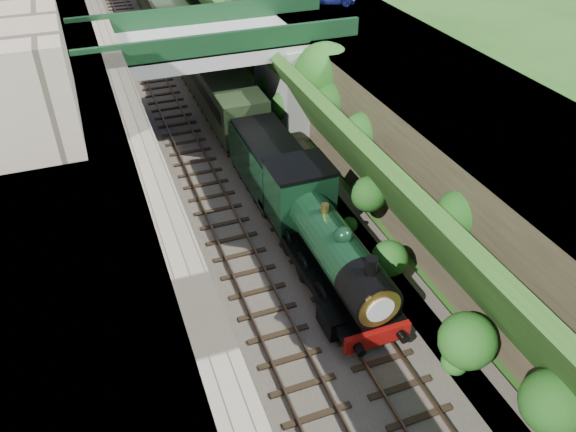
{
  "coord_description": "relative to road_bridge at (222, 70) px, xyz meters",
  "views": [
    {
      "loc": [
        -6.99,
        -8.39,
        16.83
      ],
      "look_at": [
        0.0,
        10.11,
        2.62
      ],
      "focal_mm": 35.0,
      "sensor_mm": 36.0,
      "label": 1
    }
  ],
  "objects": [
    {
      "name": "street_plateau_right",
      "position": [
        8.56,
        -4.0,
        -0.95
      ],
      "size": [
        8.0,
        90.0,
        6.25
      ],
      "primitive_type": "cube",
      "color": "#262628",
      "rests_on": "ground"
    },
    {
      "name": "retaining_wall",
      "position": [
        -6.44,
        -4.0,
        -0.58
      ],
      "size": [
        1.0,
        90.0,
        7.0
      ],
      "primitive_type": "cube",
      "color": "#756B56",
      "rests_on": "ground"
    },
    {
      "name": "building_near",
      "position": [
        -10.44,
        -10.0,
        4.92
      ],
      "size": [
        4.0,
        8.0,
        4.0
      ],
      "primitive_type": "cube",
      "color": "gray",
      "rests_on": "street_plateau_left"
    },
    {
      "name": "track_left",
      "position": [
        -2.94,
        -4.0,
        -3.83
      ],
      "size": [
        2.5,
        90.0,
        0.2
      ],
      "color": "black",
      "rests_on": "trackbed"
    },
    {
      "name": "coach_middle",
      "position": [
        0.26,
        23.54,
        -2.03
      ],
      "size": [
        2.9,
        18.0,
        3.7
      ],
      "color": "black",
      "rests_on": "trackbed"
    },
    {
      "name": "track_right",
      "position": [
        0.26,
        -4.0,
        -3.83
      ],
      "size": [
        2.5,
        90.0,
        0.2
      ],
      "color": "black",
      "rests_on": "trackbed"
    },
    {
      "name": "tender",
      "position": [
        0.26,
        -7.86,
        -2.46
      ],
      "size": [
        2.7,
        6.0,
        3.05
      ],
      "color": "black",
      "rests_on": "trackbed"
    },
    {
      "name": "trackbed",
      "position": [
        -0.94,
        -4.0,
        -3.98
      ],
      "size": [
        10.0,
        90.0,
        0.2
      ],
      "primitive_type": "cube",
      "color": "#473F38",
      "rests_on": "ground"
    },
    {
      "name": "embankment_slope",
      "position": [
        4.14,
        -6.12,
        -1.18
      ],
      "size": [
        4.35,
        90.0,
        6.44
      ],
      "color": "#1E4714",
      "rests_on": "ground"
    },
    {
      "name": "locomotive",
      "position": [
        0.26,
        -15.22,
        -2.18
      ],
      "size": [
        3.1,
        10.22,
        3.83
      ],
      "color": "black",
      "rests_on": "trackbed"
    },
    {
      "name": "coach_front",
      "position": [
        0.26,
        4.74,
        -2.03
      ],
      "size": [
        2.9,
        18.0,
        3.7
      ],
      "color": "black",
      "rests_on": "trackbed"
    },
    {
      "name": "street_plateau_left",
      "position": [
        -9.94,
        -4.0,
        -0.58
      ],
      "size": [
        6.0,
        90.0,
        7.0
      ],
      "primitive_type": "cube",
      "color": "#262628",
      "rests_on": "ground"
    },
    {
      "name": "road_bridge",
      "position": [
        0.0,
        0.0,
        0.0
      ],
      "size": [
        16.0,
        6.4,
        7.25
      ],
      "color": "gray",
      "rests_on": "ground"
    },
    {
      "name": "tree",
      "position": [
        4.97,
        -4.35,
        0.57
      ],
      "size": [
        3.6,
        3.8,
        6.6
      ],
      "color": "black",
      "rests_on": "ground"
    }
  ]
}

